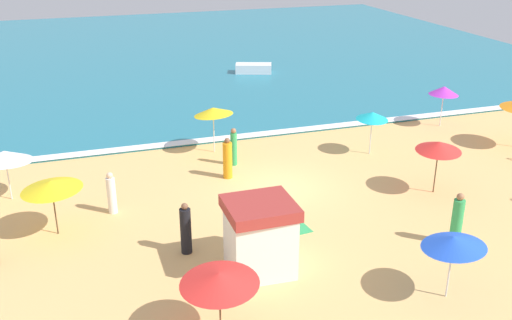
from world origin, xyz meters
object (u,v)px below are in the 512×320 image
object	(u,v)px
beach_umbrella_4	(51,185)
beach_umbrella_5	(372,116)
beach_umbrella_3	(444,91)
beachgoer_12	(228,159)
lifeguard_cabana	(260,236)
beach_umbrella_1	(5,156)
beachgoer_8	(186,230)
small_boat_0	(254,68)
beach_umbrella_8	(213,111)
beach_umbrella_6	(454,242)
beachgoer_10	(112,194)
beachgoer_5	(234,147)
beach_umbrella_7	(219,278)
beachgoer_4	(457,221)
beach_umbrella_9	(439,146)

from	to	relation	value
beach_umbrella_4	beach_umbrella_5	distance (m)	14.67
beach_umbrella_3	beachgoer_12	world-z (taller)	beach_umbrella_3
lifeguard_cabana	beachgoer_12	xyz separation A→B (m)	(0.97, 7.28, -0.37)
beach_umbrella_1	beachgoer_8	world-z (taller)	beach_umbrella_1
beachgoer_12	small_boat_0	distance (m)	18.43
beach_umbrella_1	beachgoer_8	size ratio (longest dim) A/B	1.62
beach_umbrella_1	beach_umbrella_8	bearing A→B (deg)	15.44
beach_umbrella_6	beach_umbrella_8	world-z (taller)	beach_umbrella_8
lifeguard_cabana	beach_umbrella_8	xyz separation A→B (m)	(1.17, 10.41, 0.83)
beach_umbrella_4	beachgoer_10	distance (m)	2.53
beach_umbrella_8	beachgoer_5	size ratio (longest dim) A/B	1.50
beach_umbrella_6	beach_umbrella_7	bearing A→B (deg)	177.66
lifeguard_cabana	beach_umbrella_8	size ratio (longest dim) A/B	0.90
beach_umbrella_5	beach_umbrella_8	world-z (taller)	beach_umbrella_8
beachgoer_5	beachgoer_8	world-z (taller)	beachgoer_8
beach_umbrella_1	beachgoer_4	bearing A→B (deg)	-30.01
beach_umbrella_3	beachgoer_8	size ratio (longest dim) A/B	1.21
beach_umbrella_4	beach_umbrella_8	size ratio (longest dim) A/B	0.86
lifeguard_cabana	beachgoer_8	xyz separation A→B (m)	(-2.00, 1.76, -0.36)
beach_umbrella_3	beachgoer_8	bearing A→B (deg)	-151.39
lifeguard_cabana	beachgoer_5	xyz separation A→B (m)	(1.62, 8.58, -0.37)
beach_umbrella_6	beachgoer_5	bearing A→B (deg)	105.23
beach_umbrella_7	beach_umbrella_8	bearing A→B (deg)	76.39
beach_umbrella_1	beach_umbrella_4	bearing A→B (deg)	-63.85
beach_umbrella_3	beach_umbrella_7	size ratio (longest dim) A/B	0.76
beach_umbrella_5	beachgoer_10	xyz separation A→B (m)	(-12.23, -2.42, -1.11)
beach_umbrella_9	beachgoer_8	distance (m)	10.75
beach_umbrella_7	beach_umbrella_8	distance (m)	13.60
lifeguard_cabana	beach_umbrella_3	world-z (taller)	lifeguard_cabana
beach_umbrella_5	beachgoer_12	size ratio (longest dim) A/B	1.16
beach_umbrella_5	beach_umbrella_7	bearing A→B (deg)	-133.62
beachgoer_4	beachgoer_8	world-z (taller)	beachgoer_4
beach_umbrella_4	beach_umbrella_7	bearing A→B (deg)	-60.67
lifeguard_cabana	beach_umbrella_6	world-z (taller)	lifeguard_cabana
beach_umbrella_8	beachgoer_5	xyz separation A→B (m)	(0.45, -1.84, -1.20)
beachgoer_8	beachgoer_12	distance (m)	6.27
beach_umbrella_3	beach_umbrella_5	xyz separation A→B (m)	(-5.58, -2.45, -0.08)
lifeguard_cabana	beach_umbrella_3	xyz separation A→B (m)	(13.74, 10.34, 0.76)
beachgoer_8	beach_umbrella_7	bearing A→B (deg)	-90.44
beach_umbrella_3	beach_umbrella_7	distance (m)	20.53
beach_umbrella_4	beachgoer_8	world-z (taller)	beach_umbrella_4
beachgoer_5	lifeguard_cabana	bearing A→B (deg)	-100.68
beach_umbrella_9	beach_umbrella_7	bearing A→B (deg)	-150.33
beach_umbrella_8	beachgoer_4	size ratio (longest dim) A/B	1.37
beach_umbrella_6	beachgoer_12	world-z (taller)	beach_umbrella_6
beach_umbrella_1	beach_umbrella_5	bearing A→B (deg)	-0.14
beach_umbrella_7	beachgoer_4	size ratio (longest dim) A/B	1.53
beach_umbrella_4	beach_umbrella_9	bearing A→B (deg)	-4.61
beach_umbrella_7	beachgoer_8	size ratio (longest dim) A/B	1.60
beach_umbrella_5	beach_umbrella_9	world-z (taller)	beach_umbrella_9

